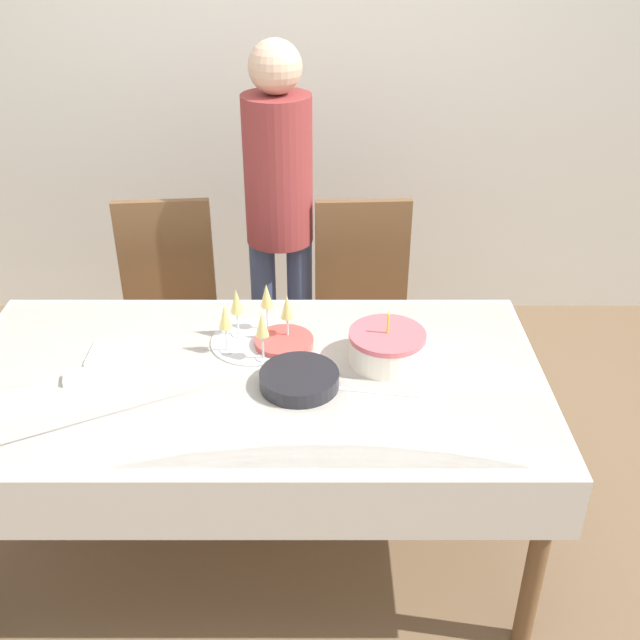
# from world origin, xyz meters

# --- Properties ---
(ground_plane) EXTENTS (12.00, 12.00, 0.00)m
(ground_plane) POSITION_xyz_m (0.00, 0.00, 0.00)
(ground_plane) COLOR brown
(wall_back) EXTENTS (8.00, 0.05, 2.70)m
(wall_back) POSITION_xyz_m (0.00, 1.78, 1.35)
(wall_back) COLOR silver
(wall_back) RESTS_ON ground_plane
(dining_table) EXTENTS (1.87, 0.99, 0.73)m
(dining_table) POSITION_xyz_m (0.00, 0.00, 0.63)
(dining_table) COLOR silver
(dining_table) RESTS_ON ground_plane
(dining_chair_far_left) EXTENTS (0.46, 0.46, 0.96)m
(dining_chair_far_left) POSITION_xyz_m (-0.42, 0.81, 0.52)
(dining_chair_far_left) COLOR brown
(dining_chair_far_left) RESTS_ON ground_plane
(dining_chair_far_right) EXTENTS (0.44, 0.44, 0.96)m
(dining_chair_far_right) POSITION_xyz_m (0.41, 0.81, 0.52)
(dining_chair_far_right) COLOR brown
(dining_chair_far_right) RESTS_ON ground_plane
(birthday_cake) EXTENTS (0.25, 0.25, 0.18)m
(birthday_cake) POSITION_xyz_m (0.44, 0.08, 0.78)
(birthday_cake) COLOR silver
(birthday_cake) RESTS_ON dining_table
(champagne_tray) EXTENTS (0.31, 0.31, 0.18)m
(champagne_tray) POSITION_xyz_m (0.01, 0.19, 0.81)
(champagne_tray) COLOR silver
(champagne_tray) RESTS_ON dining_table
(plate_stack_main) EXTENTS (0.25, 0.25, 0.05)m
(plate_stack_main) POSITION_xyz_m (0.16, -0.06, 0.75)
(plate_stack_main) COLOR black
(plate_stack_main) RESTS_ON dining_table
(plate_stack_dessert) EXTENTS (0.20, 0.20, 0.03)m
(plate_stack_dessert) POSITION_xyz_m (0.10, 0.17, 0.74)
(plate_stack_dessert) COLOR #CC4C47
(plate_stack_dessert) RESTS_ON dining_table
(cake_knife) EXTENTS (0.30, 0.07, 0.00)m
(cake_knife) POSITION_xyz_m (0.40, -0.10, 0.73)
(cake_knife) COLOR silver
(cake_knife) RESTS_ON dining_table
(fork_pile) EXTENTS (0.18, 0.10, 0.02)m
(fork_pile) POSITION_xyz_m (-0.49, -0.02, 0.74)
(fork_pile) COLOR silver
(fork_pile) RESTS_ON dining_table
(napkin_pile) EXTENTS (0.15, 0.15, 0.01)m
(napkin_pile) POSITION_xyz_m (-0.46, 0.12, 0.73)
(napkin_pile) COLOR white
(napkin_pile) RESTS_ON dining_table
(person_standing) EXTENTS (0.28, 0.28, 1.58)m
(person_standing) POSITION_xyz_m (0.05, 0.96, 0.95)
(person_standing) COLOR #3F4C72
(person_standing) RESTS_ON ground_plane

